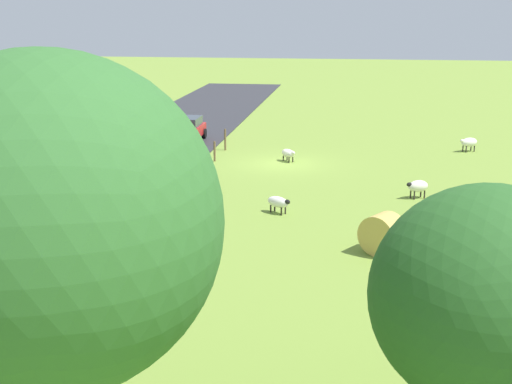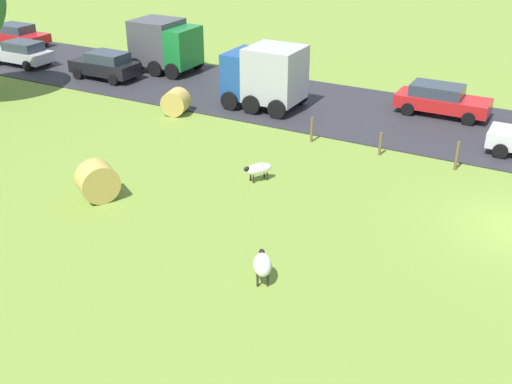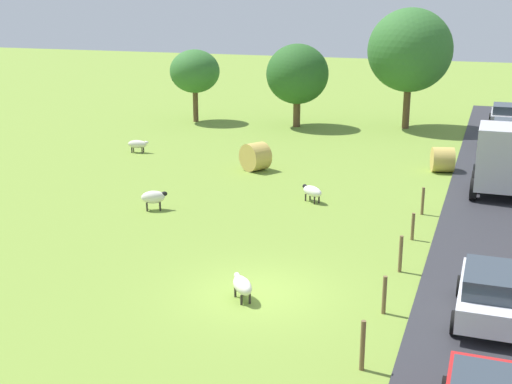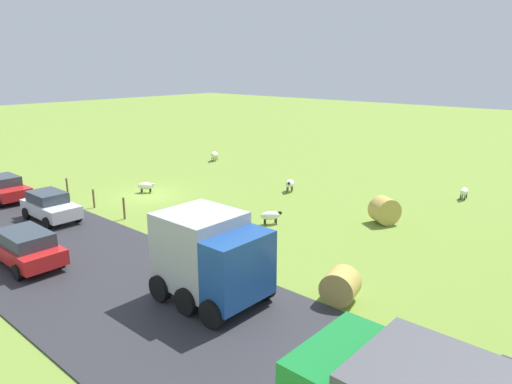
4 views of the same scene
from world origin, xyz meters
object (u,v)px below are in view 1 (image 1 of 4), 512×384
at_px(tree_2, 49,224).
at_px(car_6, 70,163).
at_px(hay_bale_0, 106,251).
at_px(truck_0, 61,189).
at_px(car_2, 186,129).
at_px(sheep_0, 469,142).
at_px(sheep_4, 418,186).
at_px(car_3, 163,146).
at_px(hay_bale_1, 383,234).
at_px(car_0, 124,129).
at_px(sheep_3, 278,202).
at_px(tree_1, 488,299).
at_px(sheep_2, 288,153).

relative_size(tree_2, car_6, 1.74).
bearing_deg(hay_bale_0, tree_2, 106.51).
distance_m(truck_0, car_2, 19.15).
height_order(sheep_0, sheep_4, sheep_0).
bearing_deg(tree_2, car_3, -77.85).
xyz_separation_m(sheep_0, car_3, (17.34, 5.35, 0.30)).
height_order(hay_bale_1, car_6, car_6).
distance_m(car_0, car_6, 10.02).
xyz_separation_m(sheep_3, sheep_4, (-5.98, -3.34, 0.07)).
height_order(sheep_0, car_2, car_2).
bearing_deg(sheep_3, sheep_0, -123.56).
bearing_deg(sheep_3, tree_1, 108.42).
xyz_separation_m(sheep_0, sheep_3, (9.77, 14.72, -0.07)).
height_order(sheep_2, car_6, car_6).
xyz_separation_m(sheep_3, hay_bale_0, (4.89, 7.37, 0.15)).
bearing_deg(sheep_3, tree_2, 85.37).
height_order(truck_0, car_0, truck_0).
bearing_deg(car_3, car_2, -88.94).
bearing_deg(hay_bale_1, car_6, -30.32).
bearing_deg(tree_2, truck_0, -66.83).
height_order(sheep_2, tree_1, tree_1).
bearing_deg(truck_0, car_2, -90.66).
relative_size(truck_0, car_0, 0.94).
bearing_deg(hay_bale_1, tree_2, 68.14).
bearing_deg(sheep_2, car_6, 29.50).
bearing_deg(sheep_4, car_3, -23.98).
height_order(sheep_4, hay_bale_0, hay_bale_0).
height_order(hay_bale_0, truck_0, truck_0).
relative_size(sheep_3, hay_bale_0, 0.92).
relative_size(tree_1, car_3, 1.46).
bearing_deg(car_2, sheep_4, 138.82).
height_order(car_2, car_3, car_3).
height_order(sheep_2, hay_bale_0, hay_bale_0).
relative_size(sheep_0, car_6, 0.27).
bearing_deg(sheep_0, hay_bale_1, 73.85).
distance_m(sheep_4, truck_0, 15.67).
bearing_deg(sheep_3, car_0, -51.45).
bearing_deg(truck_0, hay_bale_0, 130.40).
distance_m(sheep_2, sheep_4, 9.63).
relative_size(sheep_0, car_0, 0.30).
relative_size(sheep_3, car_6, 0.26).
distance_m(sheep_2, sheep_3, 10.36).
relative_size(sheep_0, car_3, 0.32).
relative_size(sheep_0, sheep_4, 1.08).
bearing_deg(car_0, tree_1, 118.69).
height_order(sheep_4, car_6, car_6).
bearing_deg(sheep_2, tree_1, 102.94).
relative_size(truck_0, car_6, 0.84).
bearing_deg(car_3, truck_0, 88.57).
relative_size(car_2, car_3, 1.01).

